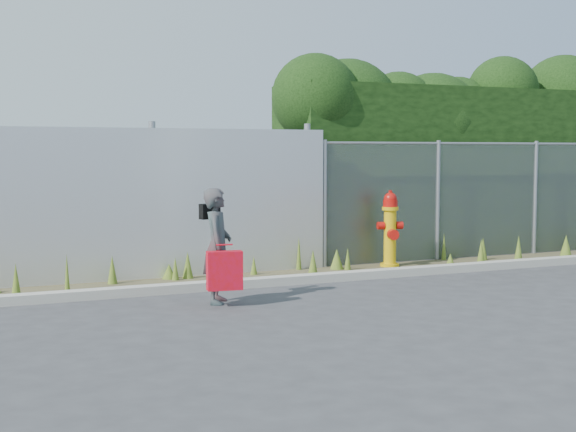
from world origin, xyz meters
The scene contains 10 objects.
ground centered at (0.00, 0.00, 0.00)m, with size 80.00×80.00×0.00m, color #363639.
curb centered at (0.00, 1.80, 0.06)m, with size 16.00×0.22×0.12m, color #A19D92.
weed_strip centered at (0.43, 2.45, 0.11)m, with size 16.00×1.31×0.55m.
corrugated_fence centered at (-3.25, 3.01, 1.10)m, with size 8.50×0.21×2.30m.
chainlink_fence centered at (4.25, 3.00, 1.03)m, with size 6.50×0.07×2.05m.
hedge centered at (4.25, 4.03, 2.02)m, with size 7.66×1.97×3.76m.
fire_hydrant centered at (2.05, 2.63, 0.60)m, with size 0.42×0.37×1.24m.
woman centered at (-1.48, 0.89, 0.71)m, with size 0.52×0.34×1.42m, color #0E5B5B.
red_tote_bag centered at (-1.49, 0.60, 0.44)m, with size 0.42×0.16×0.55m.
black_shoulder_bag centered at (-1.50, 1.12, 1.12)m, with size 0.26×0.11×0.19m.
Camera 1 is at (-4.65, -8.37, 1.87)m, focal length 50.00 mm.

